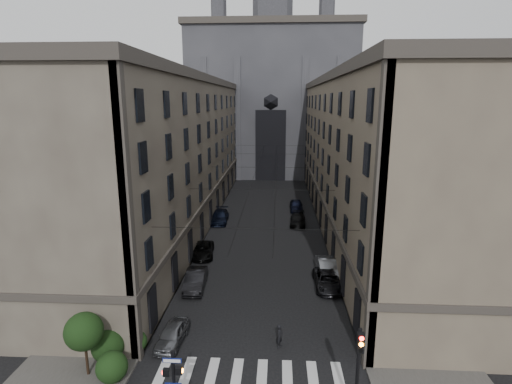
% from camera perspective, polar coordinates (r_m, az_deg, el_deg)
% --- Properties ---
extents(sidewalk_left, '(7.00, 80.00, 0.15)m').
position_cam_1_polar(sidewalk_left, '(55.16, -9.58, -3.86)').
color(sidewalk_left, '#383533').
rests_on(sidewalk_left, ground).
extents(sidewalk_right, '(7.00, 80.00, 0.15)m').
position_cam_1_polar(sidewalk_right, '(54.57, 12.54, -4.18)').
color(sidewalk_right, '#383533').
rests_on(sidewalk_right, ground).
extents(zebra_crossing, '(11.00, 3.20, 0.01)m').
position_cam_1_polar(zebra_crossing, '(25.96, -0.97, -24.82)').
color(zebra_crossing, beige).
rests_on(zebra_crossing, ground).
extents(building_left, '(13.60, 60.60, 18.85)m').
position_cam_1_polar(building_left, '(53.98, -13.01, 5.69)').
color(building_left, '#494138').
rests_on(building_left, ground).
extents(building_right, '(13.60, 60.60, 18.85)m').
position_cam_1_polar(building_right, '(53.20, 16.17, 5.41)').
color(building_right, brown).
rests_on(building_right, ground).
extents(gothic_tower, '(35.00, 23.00, 58.00)m').
position_cam_1_polar(gothic_tower, '(90.43, 2.29, 14.21)').
color(gothic_tower, '#2D2D33').
rests_on(gothic_tower, ground).
extents(pedestrian_signal_left, '(1.02, 0.38, 4.00)m').
position_cam_1_polar(pedestrian_signal_left, '(22.31, -11.70, -24.87)').
color(pedestrian_signal_left, black).
rests_on(pedestrian_signal_left, ground).
extents(traffic_light_right, '(0.34, 0.50, 5.20)m').
position_cam_1_polar(traffic_light_right, '(21.86, 14.43, -22.78)').
color(traffic_light_right, black).
rests_on(traffic_light_right, ground).
extents(shrub_cluster, '(3.90, 4.40, 3.90)m').
position_cam_1_polar(shrub_cluster, '(26.89, -21.07, -19.63)').
color(shrub_cluster, black).
rests_on(shrub_cluster, sidewalk_left).
extents(tram_wires, '(14.00, 60.00, 0.43)m').
position_cam_1_polar(tram_wires, '(51.82, 1.45, 3.39)').
color(tram_wires, black).
rests_on(tram_wires, ground).
extents(car_left_near, '(1.83, 3.93, 1.30)m').
position_cam_1_polar(car_left_near, '(28.83, -11.91, -19.29)').
color(car_left_near, slate).
rests_on(car_left_near, ground).
extents(car_left_midnear, '(1.89, 4.76, 1.54)m').
position_cam_1_polar(car_left_midnear, '(35.63, -8.65, -12.31)').
color(car_left_midnear, black).
rests_on(car_left_midnear, ground).
extents(car_left_midfar, '(2.73, 4.99, 1.32)m').
position_cam_1_polar(car_left_midfar, '(42.33, -7.64, -8.23)').
color(car_left_midfar, black).
rests_on(car_left_midfar, ground).
extents(car_left_far, '(2.35, 5.44, 1.56)m').
position_cam_1_polar(car_left_far, '(53.27, -5.24, -3.55)').
color(car_left_far, black).
rests_on(car_left_far, ground).
extents(car_right_near, '(1.87, 4.78, 1.55)m').
position_cam_1_polar(car_right_near, '(38.13, 10.12, -10.61)').
color(car_right_near, slate).
rests_on(car_right_near, ground).
extents(car_right_midnear, '(2.32, 4.88, 1.35)m').
position_cam_1_polar(car_right_midnear, '(35.90, 10.20, -12.34)').
color(car_right_midnear, black).
rests_on(car_right_midnear, ground).
extents(car_right_midfar, '(2.20, 4.87, 1.38)m').
position_cam_1_polar(car_right_midfar, '(52.25, 5.99, -3.99)').
color(car_right_midfar, black).
rests_on(car_right_midfar, ground).
extents(car_right_far, '(1.89, 4.63, 1.57)m').
position_cam_1_polar(car_right_far, '(58.96, 5.77, -1.92)').
color(car_right_far, black).
rests_on(car_right_far, ground).
extents(pedestrian, '(0.56, 0.68, 1.61)m').
position_cam_1_polar(pedestrian, '(27.90, 3.40, -19.83)').
color(pedestrian, black).
rests_on(pedestrian, ground).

